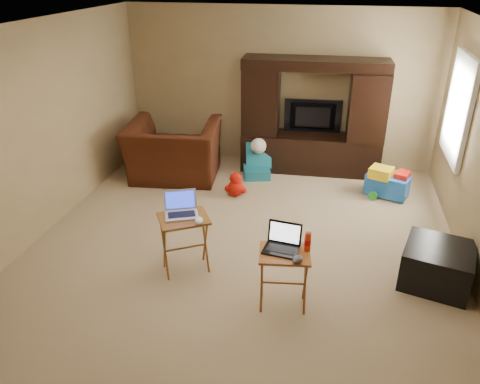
% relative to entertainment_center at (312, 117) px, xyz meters
% --- Properties ---
extents(floor, '(5.50, 5.50, 0.00)m').
position_rel_entertainment_center_xyz_m(floor, '(-0.58, -2.45, -0.90)').
color(floor, tan).
rests_on(floor, ground).
extents(ceiling, '(5.50, 5.50, 0.00)m').
position_rel_entertainment_center_xyz_m(ceiling, '(-0.58, -2.45, 1.60)').
color(ceiling, silver).
rests_on(ceiling, ground).
extents(wall_back, '(5.00, 0.00, 5.00)m').
position_rel_entertainment_center_xyz_m(wall_back, '(-0.58, 0.30, 0.35)').
color(wall_back, tan).
rests_on(wall_back, ground).
extents(wall_front, '(5.00, 0.00, 5.00)m').
position_rel_entertainment_center_xyz_m(wall_front, '(-0.58, -5.20, 0.35)').
color(wall_front, tan).
rests_on(wall_front, ground).
extents(wall_left, '(0.00, 5.50, 5.50)m').
position_rel_entertainment_center_xyz_m(wall_left, '(-3.08, -2.45, 0.35)').
color(wall_left, tan).
rests_on(wall_left, ground).
extents(window_pane, '(0.00, 1.20, 1.20)m').
position_rel_entertainment_center_xyz_m(window_pane, '(1.90, -0.90, 0.50)').
color(window_pane, white).
rests_on(window_pane, ground).
extents(window_frame, '(0.06, 1.14, 1.34)m').
position_rel_entertainment_center_xyz_m(window_frame, '(1.88, -0.90, 0.50)').
color(window_frame, white).
rests_on(window_frame, ground).
extents(entertainment_center, '(2.21, 0.65, 1.79)m').
position_rel_entertainment_center_xyz_m(entertainment_center, '(0.00, 0.00, 0.00)').
color(entertainment_center, black).
rests_on(entertainment_center, floor).
extents(television, '(0.92, 0.18, 0.52)m').
position_rel_entertainment_center_xyz_m(television, '(-0.00, 0.10, -0.04)').
color(television, black).
rests_on(television, entertainment_center).
extents(recliner, '(1.49, 1.34, 0.88)m').
position_rel_entertainment_center_xyz_m(recliner, '(-2.04, -0.75, -0.45)').
color(recliner, '#45180E').
rests_on(recliner, floor).
extents(child_rocker, '(0.51, 0.55, 0.53)m').
position_rel_entertainment_center_xyz_m(child_rocker, '(-0.79, -0.46, -0.63)').
color(child_rocker, '#16667B').
rests_on(child_rocker, floor).
extents(plush_toy, '(0.33, 0.28, 0.37)m').
position_rel_entertainment_center_xyz_m(plush_toy, '(-0.96, -1.18, -0.71)').
color(plush_toy, red).
rests_on(plush_toy, floor).
extents(push_toy, '(0.71, 0.62, 0.45)m').
position_rel_entertainment_center_xyz_m(push_toy, '(1.18, -0.73, -0.67)').
color(push_toy, blue).
rests_on(push_toy, floor).
extents(ottoman, '(0.82, 0.82, 0.43)m').
position_rel_entertainment_center_xyz_m(ottoman, '(1.55, -2.75, -0.68)').
color(ottoman, black).
rests_on(ottoman, floor).
extents(tray_table_left, '(0.64, 0.61, 0.66)m').
position_rel_entertainment_center_xyz_m(tray_table_left, '(-1.09, -3.09, -0.57)').
color(tray_table_left, '#935C23').
rests_on(tray_table_left, floor).
extents(tray_table_right, '(0.53, 0.44, 0.62)m').
position_rel_entertainment_center_xyz_m(tray_table_right, '(0.02, -3.46, -0.58)').
color(tray_table_right, '#955B24').
rests_on(tray_table_right, floor).
extents(laptop_left, '(0.43, 0.40, 0.24)m').
position_rel_entertainment_center_xyz_m(laptop_left, '(-1.12, -3.06, -0.11)').
color(laptop_left, '#A9A9AE').
rests_on(laptop_left, tray_table_left).
extents(laptop_right, '(0.36, 0.31, 0.24)m').
position_rel_entertainment_center_xyz_m(laptop_right, '(-0.02, -3.44, -0.15)').
color(laptop_right, black).
rests_on(laptop_right, tray_table_right).
extents(mouse_left, '(0.11, 0.15, 0.05)m').
position_rel_entertainment_center_xyz_m(mouse_left, '(-0.90, -3.16, -0.21)').
color(mouse_left, silver).
rests_on(mouse_left, tray_table_left).
extents(mouse_right, '(0.12, 0.15, 0.05)m').
position_rel_entertainment_center_xyz_m(mouse_right, '(0.15, -3.58, -0.25)').
color(mouse_right, '#3F3E43').
rests_on(mouse_right, tray_table_right).
extents(water_bottle, '(0.06, 0.06, 0.19)m').
position_rel_entertainment_center_xyz_m(water_bottle, '(0.22, -3.38, -0.18)').
color(water_bottle, red).
rests_on(water_bottle, tray_table_right).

